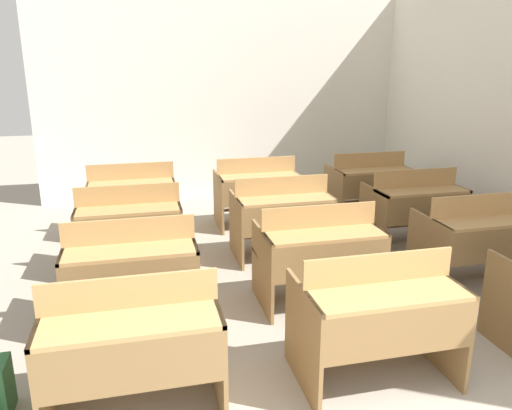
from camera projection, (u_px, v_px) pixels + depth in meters
wall_back at (225, 97)px, 7.91m from camera, size 5.79×0.06×3.19m
bench_front_left at (133, 345)px, 3.04m from camera, size 1.06×0.72×0.93m
bench_front_center at (377, 316)px, 3.38m from camera, size 1.06×0.72×0.93m
bench_second_left at (132, 270)px, 4.12m from camera, size 1.06×0.72×0.93m
bench_second_center at (319, 253)px, 4.49m from camera, size 1.06×0.72×0.93m
bench_second_right at (478, 239)px, 4.85m from camera, size 1.06×0.72×0.93m
bench_third_left at (130, 227)px, 5.21m from camera, size 1.06×0.72×0.93m
bench_third_center at (282, 216)px, 5.58m from camera, size 1.06×0.72×0.93m
bench_third_right at (414, 206)px, 5.94m from camera, size 1.06×0.72×0.93m
bench_back_left at (132, 198)px, 6.30m from camera, size 1.06×0.72×0.93m
bench_back_center at (257, 190)px, 6.66m from camera, size 1.06×0.72×0.93m
bench_back_right at (369, 184)px, 7.02m from camera, size 1.06×0.72×0.93m
wastepaper_bin at (388, 188)px, 8.04m from camera, size 0.30×0.30×0.37m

